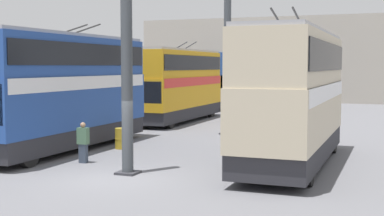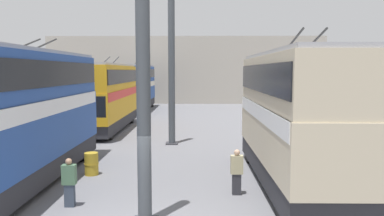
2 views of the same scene
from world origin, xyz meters
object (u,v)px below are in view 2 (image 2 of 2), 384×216
object	(u,v)px
person_by_left_row	(237,171)
oil_drum	(91,164)
bus_right_near	(24,108)
bus_right_mid	(107,93)
bus_left_far	(292,111)
person_by_right_row	(69,181)
bus_right_far	(137,85)

from	to	relation	value
person_by_left_row	oil_drum	distance (m)	6.19
bus_right_near	oil_drum	xyz separation A→B (m)	(1.24, -2.09, -2.41)
oil_drum	bus_right_mid	bearing A→B (deg)	10.12
bus_left_far	oil_drum	size ratio (longest dim) A/B	10.54
bus_right_near	person_by_right_row	distance (m)	3.97
bus_right_mid	oil_drum	bearing A→B (deg)	-169.88
person_by_left_row	oil_drum	size ratio (longest dim) A/B	1.72
bus_right_mid	bus_right_far	world-z (taller)	bus_right_far
bus_left_far	bus_right_mid	size ratio (longest dim) A/B	0.92
bus_right_mid	person_by_left_row	distance (m)	16.23
person_by_left_row	oil_drum	xyz separation A→B (m)	(2.39, 5.70, -0.37)
person_by_left_row	oil_drum	bearing A→B (deg)	-113.69
bus_right_near	person_by_left_row	xyz separation A→B (m)	(-1.15, -7.79, -2.04)
bus_left_far	bus_right_far	bearing A→B (deg)	20.51
bus_right_far	person_by_left_row	bearing A→B (deg)	-164.27
bus_left_far	person_by_left_row	world-z (taller)	bus_left_far
bus_right_near	bus_right_far	size ratio (longest dim) A/B	0.93
bus_left_far	oil_drum	xyz separation A→B (m)	(1.27, 7.84, -2.35)
oil_drum	person_by_right_row	bearing A→B (deg)	-174.79
bus_right_near	person_by_left_row	world-z (taller)	bus_right_near
person_by_left_row	bus_right_mid	bearing A→B (deg)	-152.00
bus_right_mid	oil_drum	xyz separation A→B (m)	(-11.72, -2.09, -2.24)
bus_right_mid	person_by_left_row	size ratio (longest dim) A/B	6.64
bus_left_far	bus_right_far	distance (m)	28.35
bus_right_mid	person_by_left_row	xyz separation A→B (m)	(-14.11, -7.79, -1.87)
bus_right_near	oil_drum	distance (m)	3.43
bus_left_far	bus_right_near	size ratio (longest dim) A/B	0.92
bus_right_near	person_by_right_row	bearing A→B (deg)	-134.36
bus_left_far	person_by_left_row	size ratio (longest dim) A/B	6.13
bus_left_far	oil_drum	world-z (taller)	bus_left_far
bus_right_mid	person_by_right_row	distance (m)	15.64
oil_drum	bus_right_near	bearing A→B (deg)	120.73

